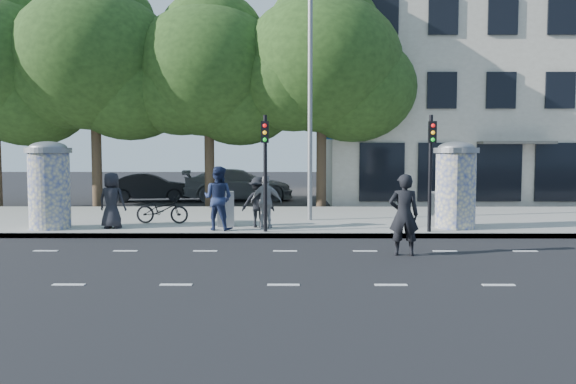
{
  "coord_description": "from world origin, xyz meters",
  "views": [
    {
      "loc": [
        0.13,
        -12.47,
        2.45
      ],
      "look_at": [
        0.06,
        3.5,
        1.34
      ],
      "focal_mm": 35.0,
      "sensor_mm": 36.0,
      "label": 1
    }
  ],
  "objects_px": {
    "man_road": "(404,215)",
    "car_right": "(238,185)",
    "ped_c": "(218,198)",
    "cabinet_right": "(439,209)",
    "street_lamp": "(310,83)",
    "cabinet_left": "(225,209)",
    "traffic_pole_far": "(431,161)",
    "car_mid": "(150,188)",
    "traffic_pole_near": "(265,161)",
    "ped_d": "(258,202)",
    "ad_column_right": "(456,183)",
    "ped_a": "(112,200)",
    "ad_column_left": "(49,183)",
    "ped_e": "(266,202)",
    "bicycle": "(162,210)"
  },
  "relations": [
    {
      "from": "man_road",
      "to": "car_right",
      "type": "bearing_deg",
      "value": -66.69
    },
    {
      "from": "street_lamp",
      "to": "cabinet_left",
      "type": "relative_size",
      "value": 7.28
    },
    {
      "from": "traffic_pole_far",
      "to": "ped_a",
      "type": "relative_size",
      "value": 1.98
    },
    {
      "from": "ped_a",
      "to": "ped_c",
      "type": "distance_m",
      "value": 3.31
    },
    {
      "from": "ped_a",
      "to": "cabinet_left",
      "type": "height_order",
      "value": "ped_a"
    },
    {
      "from": "ped_a",
      "to": "ped_d",
      "type": "bearing_deg",
      "value": -166.43
    },
    {
      "from": "ad_column_left",
      "to": "ped_e",
      "type": "bearing_deg",
      "value": 0.69
    },
    {
      "from": "man_road",
      "to": "cabinet_right",
      "type": "relative_size",
      "value": 1.78
    },
    {
      "from": "ad_column_left",
      "to": "ped_e",
      "type": "xyz_separation_m",
      "value": [
        6.59,
        0.08,
        -0.57
      ]
    },
    {
      "from": "ped_c",
      "to": "ped_a",
      "type": "bearing_deg",
      "value": 12.87
    },
    {
      "from": "street_lamp",
      "to": "ped_d",
      "type": "height_order",
      "value": "street_lamp"
    },
    {
      "from": "traffic_pole_near",
      "to": "ped_c",
      "type": "distance_m",
      "value": 1.86
    },
    {
      "from": "ped_d",
      "to": "car_right",
      "type": "distance_m",
      "value": 11.61
    },
    {
      "from": "ad_column_right",
      "to": "car_mid",
      "type": "bearing_deg",
      "value": 137.57
    },
    {
      "from": "ad_column_right",
      "to": "ped_d",
      "type": "bearing_deg",
      "value": 179.11
    },
    {
      "from": "ad_column_right",
      "to": "street_lamp",
      "type": "xyz_separation_m",
      "value": [
        -4.4,
        1.93,
        3.26
      ]
    },
    {
      "from": "bicycle",
      "to": "cabinet_right",
      "type": "xyz_separation_m",
      "value": [
        8.85,
        -0.69,
        0.1
      ]
    },
    {
      "from": "ad_column_right",
      "to": "ped_e",
      "type": "bearing_deg",
      "value": -178.81
    },
    {
      "from": "street_lamp",
      "to": "man_road",
      "type": "relative_size",
      "value": 4.09
    },
    {
      "from": "cabinet_right",
      "to": "ad_column_right",
      "type": "bearing_deg",
      "value": -64.0
    },
    {
      "from": "ped_c",
      "to": "bicycle",
      "type": "relative_size",
      "value": 1.11
    },
    {
      "from": "ped_d",
      "to": "man_road",
      "type": "bearing_deg",
      "value": 134.78
    },
    {
      "from": "car_mid",
      "to": "car_right",
      "type": "distance_m",
      "value": 4.45
    },
    {
      "from": "ped_d",
      "to": "cabinet_right",
      "type": "relative_size",
      "value": 1.42
    },
    {
      "from": "ped_d",
      "to": "ped_e",
      "type": "relative_size",
      "value": 0.96
    },
    {
      "from": "cabinet_left",
      "to": "cabinet_right",
      "type": "relative_size",
      "value": 1.0
    },
    {
      "from": "street_lamp",
      "to": "car_right",
      "type": "xyz_separation_m",
      "value": [
        -3.36,
        9.65,
        -3.98
      ]
    },
    {
      "from": "ped_a",
      "to": "ped_d",
      "type": "relative_size",
      "value": 1.1
    },
    {
      "from": "ad_column_right",
      "to": "bicycle",
      "type": "relative_size",
      "value": 1.54
    },
    {
      "from": "ad_column_right",
      "to": "traffic_pole_near",
      "type": "relative_size",
      "value": 0.78
    },
    {
      "from": "ad_column_left",
      "to": "traffic_pole_far",
      "type": "relative_size",
      "value": 0.78
    },
    {
      "from": "ad_column_left",
      "to": "ped_c",
      "type": "relative_size",
      "value": 1.39
    },
    {
      "from": "car_right",
      "to": "traffic_pole_far",
      "type": "bearing_deg",
      "value": -159.6
    },
    {
      "from": "ped_c",
      "to": "cabinet_right",
      "type": "bearing_deg",
      "value": -154.04
    },
    {
      "from": "ad_column_left",
      "to": "traffic_pole_near",
      "type": "relative_size",
      "value": 0.78
    },
    {
      "from": "man_road",
      "to": "ad_column_right",
      "type": "bearing_deg",
      "value": -117.49
    },
    {
      "from": "cabinet_left",
      "to": "cabinet_right",
      "type": "xyz_separation_m",
      "value": [
        6.69,
        0.03,
        0.0
      ]
    },
    {
      "from": "ad_column_left",
      "to": "cabinet_left",
      "type": "height_order",
      "value": "ad_column_left"
    },
    {
      "from": "street_lamp",
      "to": "man_road",
      "type": "height_order",
      "value": "street_lamp"
    },
    {
      "from": "ped_e",
      "to": "cabinet_left",
      "type": "height_order",
      "value": "ped_e"
    },
    {
      "from": "man_road",
      "to": "cabinet_right",
      "type": "bearing_deg",
      "value": -110.81
    },
    {
      "from": "traffic_pole_far",
      "to": "car_mid",
      "type": "bearing_deg",
      "value": 132.88
    },
    {
      "from": "ad_column_right",
      "to": "traffic_pole_far",
      "type": "distance_m",
      "value": 1.52
    },
    {
      "from": "ad_column_left",
      "to": "car_right",
      "type": "xyz_separation_m",
      "value": [
        4.64,
        11.78,
        -0.72
      ]
    },
    {
      "from": "ped_d",
      "to": "car_right",
      "type": "height_order",
      "value": "ped_d"
    },
    {
      "from": "cabinet_left",
      "to": "traffic_pole_far",
      "type": "bearing_deg",
      "value": -20.4
    },
    {
      "from": "traffic_pole_far",
      "to": "ped_e",
      "type": "xyz_separation_m",
      "value": [
        -4.81,
        0.79,
        -1.27
      ]
    },
    {
      "from": "car_right",
      "to": "man_road",
      "type": "bearing_deg",
      "value": -168.73
    },
    {
      "from": "bicycle",
      "to": "car_right",
      "type": "xyz_separation_m",
      "value": [
        1.5,
        10.54,
        0.21
      ]
    },
    {
      "from": "man_road",
      "to": "ped_a",
      "type": "bearing_deg",
      "value": -20.25
    }
  ]
}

